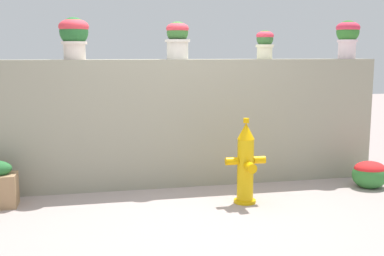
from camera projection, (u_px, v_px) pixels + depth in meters
The scene contains 8 objects.
ground_plane at pixel (191, 210), 4.84m from camera, with size 24.00×24.00×0.00m, color #A1918C.
stone_wall at pixel (173, 123), 5.69m from camera, with size 5.03×0.35×1.50m, color gray.
potted_plant_1 at pixel (74, 34), 5.29m from camera, with size 0.33×0.33×0.47m.
potted_plant_2 at pixel (178, 38), 5.55m from camera, with size 0.30×0.30×0.44m.
potted_plant_3 at pixel (265, 42), 5.75m from camera, with size 0.22×0.22×0.35m.
potted_plant_4 at pixel (348, 35), 5.99m from camera, with size 0.30×0.30×0.48m.
fire_hydrant at pixel (246, 164), 5.00m from camera, with size 0.43×0.35×0.91m.
flower_bush_left at pixel (370, 173), 5.63m from camera, with size 0.42×0.38×0.33m.
Camera 1 is at (-0.95, -4.55, 1.58)m, focal length 44.49 mm.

